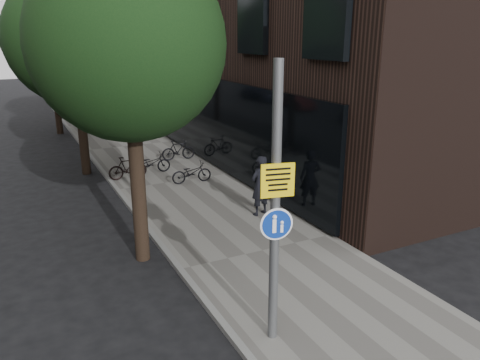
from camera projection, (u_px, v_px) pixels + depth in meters
ground at (334, 325)px, 9.26m from camera, size 120.00×120.00×0.00m
sidewalk at (177, 183)px, 17.87m from camera, size 4.50×60.00×0.12m
curb_edge at (118, 191)px, 16.90m from camera, size 0.15×60.00×0.13m
street_tree_near at (130, 52)px, 10.60m from camera, size 4.40×4.40×7.50m
street_tree_mid at (75, 44)px, 17.84m from camera, size 5.00×5.00×7.80m
street_tree_far at (51, 41)px, 25.50m from camera, size 5.00×5.00×7.80m
signpost at (275, 209)px, 7.97m from camera, size 0.57×0.17×5.04m
pedestrian at (260, 186)px, 14.30m from camera, size 0.78×0.61×1.88m
parked_bike_facade_near at (192, 173)px, 17.54m from camera, size 1.55×0.64×0.79m
parked_bike_facade_far at (178, 150)px, 20.72m from camera, size 1.52×0.57×0.89m
parked_bike_curb_near at (151, 163)px, 18.76m from camera, size 1.57×0.62×0.81m
parked_bike_curb_far at (128, 168)px, 18.00m from camera, size 1.48×0.42×0.89m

